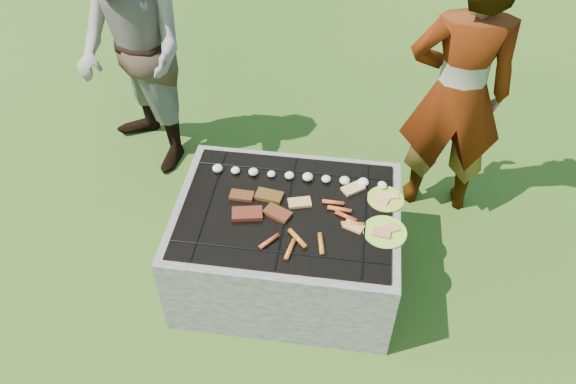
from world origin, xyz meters
name	(u,v)px	position (x,y,z in m)	size (l,w,h in m)	color
lawn	(287,274)	(0.00, 0.00, 0.00)	(60.00, 60.00, 0.00)	#234210
fire_pit	(287,246)	(0.00, 0.00, 0.28)	(1.30, 1.00, 0.62)	#A8A195
mushrooms	(303,177)	(0.06, 0.26, 0.63)	(1.06, 0.07, 0.04)	white
pork_slabs	(259,206)	(-0.16, -0.01, 0.62)	(0.39, 0.28, 0.03)	brown
sausages	(317,229)	(0.19, -0.14, 0.62)	(0.56, 0.47, 0.03)	orange
bread_on_grate	(332,203)	(0.26, 0.08, 0.62)	(0.46, 0.42, 0.02)	tan
plate_far	(386,199)	(0.56, 0.16, 0.61)	(0.26, 0.26, 0.03)	yellow
plate_near	(385,232)	(0.56, -0.10, 0.61)	(0.27, 0.27, 0.03)	#E0F23A
cook	(457,95)	(0.96, 0.83, 0.92)	(0.67, 0.44, 1.83)	gray
bystander	(132,54)	(-1.21, 1.01, 0.92)	(0.90, 0.70, 1.84)	gray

